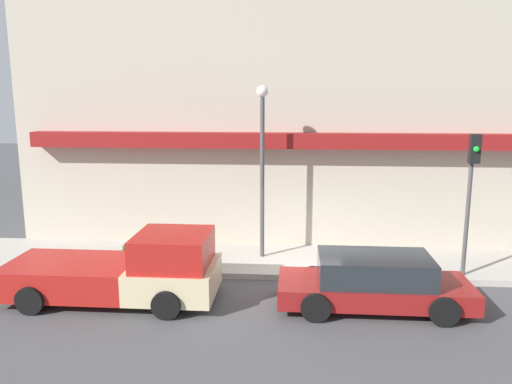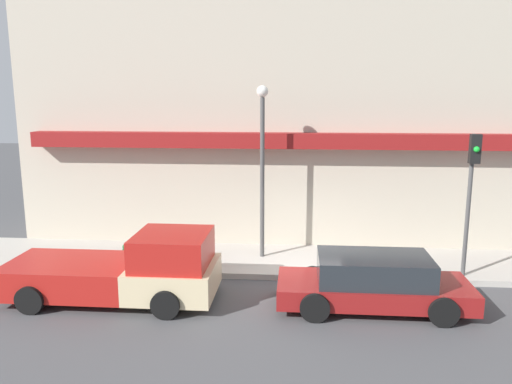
{
  "view_description": "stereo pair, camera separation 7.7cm",
  "coord_description": "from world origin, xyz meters",
  "px_view_note": "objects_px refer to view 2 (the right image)",
  "views": [
    {
      "loc": [
        -0.2,
        -13.72,
        5.27
      ],
      "look_at": [
        -1.38,
        1.21,
        2.38
      ],
      "focal_mm": 35.0,
      "sensor_mm": 36.0,
      "label": 1
    },
    {
      "loc": [
        -0.12,
        -13.71,
        5.27
      ],
      "look_at": [
        -1.38,
        1.21,
        2.38
      ],
      "focal_mm": 35.0,
      "sensor_mm": 36.0,
      "label": 2
    }
  ],
  "objects_px": {
    "parked_car": "(373,282)",
    "fire_hydrant": "(126,255)",
    "street_lamp": "(262,152)",
    "traffic_light": "(471,181)",
    "pickup_truck": "(127,270)"
  },
  "relations": [
    {
      "from": "fire_hydrant",
      "to": "pickup_truck",
      "type": "bearing_deg",
      "value": -70.1
    },
    {
      "from": "pickup_truck",
      "to": "parked_car",
      "type": "xyz_separation_m",
      "value": [
        6.34,
        -0.0,
        -0.12
      ]
    },
    {
      "from": "parked_car",
      "to": "street_lamp",
      "type": "distance_m",
      "value": 5.37
    },
    {
      "from": "parked_car",
      "to": "street_lamp",
      "type": "height_order",
      "value": "street_lamp"
    },
    {
      "from": "parked_car",
      "to": "fire_hydrant",
      "type": "xyz_separation_m",
      "value": [
        -7.11,
        2.12,
        -0.16
      ]
    },
    {
      "from": "parked_car",
      "to": "traffic_light",
      "type": "bearing_deg",
      "value": 36.86
    },
    {
      "from": "fire_hydrant",
      "to": "traffic_light",
      "type": "relative_size",
      "value": 0.17
    },
    {
      "from": "parked_car",
      "to": "street_lamp",
      "type": "xyz_separation_m",
      "value": [
        -3.04,
        3.36,
        2.89
      ]
    },
    {
      "from": "pickup_truck",
      "to": "traffic_light",
      "type": "bearing_deg",
      "value": 13.14
    },
    {
      "from": "pickup_truck",
      "to": "fire_hydrant",
      "type": "height_order",
      "value": "pickup_truck"
    },
    {
      "from": "pickup_truck",
      "to": "parked_car",
      "type": "bearing_deg",
      "value": 0.7
    },
    {
      "from": "parked_car",
      "to": "fire_hydrant",
      "type": "distance_m",
      "value": 7.42
    },
    {
      "from": "fire_hydrant",
      "to": "traffic_light",
      "type": "xyz_separation_m",
      "value": [
        9.97,
        -0.09,
        2.44
      ]
    },
    {
      "from": "parked_car",
      "to": "fire_hydrant",
      "type": "height_order",
      "value": "parked_car"
    },
    {
      "from": "fire_hydrant",
      "to": "street_lamp",
      "type": "xyz_separation_m",
      "value": [
        4.07,
        1.24,
        3.05
      ]
    }
  ]
}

